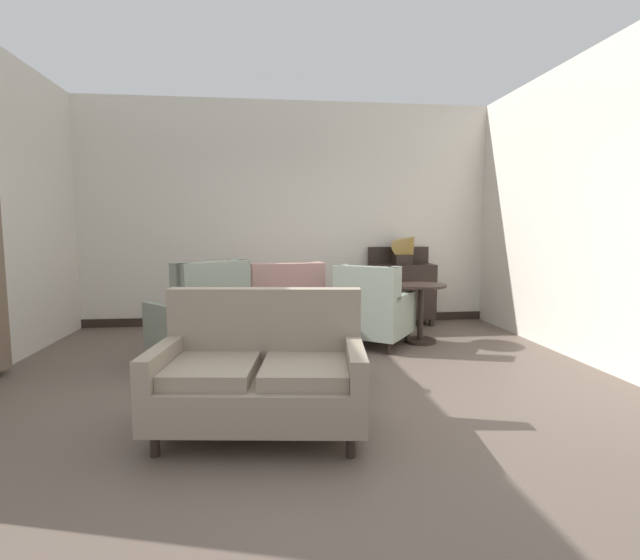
# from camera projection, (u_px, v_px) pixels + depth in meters

# --- Properties ---
(ground) EXTENTS (8.42, 8.42, 0.00)m
(ground) POSITION_uv_depth(u_px,v_px,m) (307.00, 392.00, 3.98)
(ground) COLOR brown
(wall_back) EXTENTS (6.12, 0.08, 3.20)m
(wall_back) POSITION_uv_depth(u_px,v_px,m) (289.00, 214.00, 6.77)
(wall_back) COLOR silver
(wall_back) RESTS_ON ground
(wall_right) EXTENTS (0.08, 4.21, 3.20)m
(wall_right) POSITION_uv_depth(u_px,v_px,m) (574.00, 209.00, 5.02)
(wall_right) COLOR silver
(wall_right) RESTS_ON ground
(baseboard_back) EXTENTS (5.96, 0.03, 0.12)m
(baseboard_back) POSITION_uv_depth(u_px,v_px,m) (290.00, 319.00, 6.88)
(baseboard_back) COLOR black
(baseboard_back) RESTS_ON ground
(coffee_table) EXTENTS (0.95, 0.95, 0.45)m
(coffee_table) POSITION_uv_depth(u_px,v_px,m) (305.00, 342.00, 4.18)
(coffee_table) COLOR black
(coffee_table) RESTS_ON ground
(porcelain_vase) EXTENTS (0.20, 0.20, 0.35)m
(porcelain_vase) POSITION_uv_depth(u_px,v_px,m) (308.00, 320.00, 4.11)
(porcelain_vase) COLOR brown
(porcelain_vase) RESTS_ON coffee_table
(settee) EXTENTS (1.49, 0.96, 0.96)m
(settee) POSITION_uv_depth(u_px,v_px,m) (260.00, 374.00, 3.19)
(settee) COLOR gray
(settee) RESTS_ON ground
(armchair_beside_settee) EXTENTS (0.99, 1.02, 0.99)m
(armchair_beside_settee) POSITION_uv_depth(u_px,v_px,m) (284.00, 307.00, 5.75)
(armchair_beside_settee) COLOR tan
(armchair_beside_settee) RESTS_ON ground
(armchair_foreground_right) EXTENTS (1.08, 1.10, 0.97)m
(armchair_foreground_right) POSITION_uv_depth(u_px,v_px,m) (373.00, 311.00, 5.49)
(armchair_foreground_right) COLOR gray
(armchair_foreground_right) RESTS_ON ground
(armchair_far_left) EXTENTS (1.13, 1.13, 1.07)m
(armchair_far_left) POSITION_uv_depth(u_px,v_px,m) (202.00, 320.00, 4.83)
(armchair_far_left) COLOR gray
(armchair_far_left) RESTS_ON ground
(side_table) EXTENTS (0.60, 0.60, 0.72)m
(side_table) POSITION_uv_depth(u_px,v_px,m) (421.00, 307.00, 5.68)
(side_table) COLOR black
(side_table) RESTS_ON ground
(sideboard) EXTENTS (0.92, 0.43, 1.13)m
(sideboard) POSITION_uv_depth(u_px,v_px,m) (401.00, 290.00, 6.78)
(sideboard) COLOR black
(sideboard) RESTS_ON ground
(gramophone) EXTENTS (0.52, 0.58, 0.55)m
(gramophone) POSITION_uv_depth(u_px,v_px,m) (407.00, 246.00, 6.62)
(gramophone) COLOR black
(gramophone) RESTS_ON sideboard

